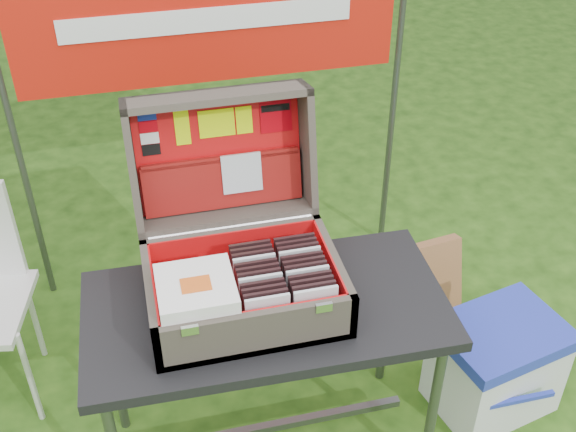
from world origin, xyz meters
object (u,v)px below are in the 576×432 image
object	(u,v)px
cooler	(495,365)
cardboard_box	(422,285)
suitcase	(239,226)
table	(268,382)

from	to	relation	value
cooler	cardboard_box	world-z (taller)	cooler
suitcase	cooler	distance (m)	1.29
table	cardboard_box	xyz separation A→B (m)	(0.83, 0.54, -0.17)
table	cardboard_box	world-z (taller)	table
cooler	cardboard_box	distance (m)	0.54
table	cardboard_box	bearing A→B (deg)	34.56
suitcase	cooler	world-z (taller)	suitcase
cooler	table	bearing A→B (deg)	167.93
table	cooler	bearing A→B (deg)	2.20
table	cooler	world-z (taller)	table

